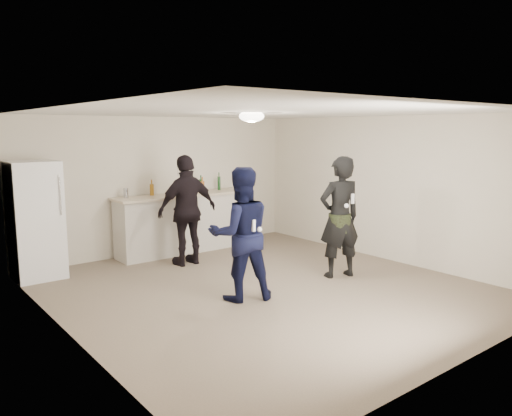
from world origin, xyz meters
TOP-DOWN VIEW (x-y plane):
  - floor at (0.00, 0.00)m, footprint 6.00×6.00m
  - ceiling at (0.00, 0.00)m, footprint 6.00×6.00m
  - wall_back at (0.00, 3.00)m, footprint 6.00×0.00m
  - wall_front at (0.00, -3.00)m, footprint 6.00×0.00m
  - wall_left at (-2.75, 0.00)m, footprint 0.00×6.00m
  - wall_right at (2.75, 0.00)m, footprint 0.00×6.00m
  - counter at (0.26, 2.67)m, footprint 2.60×0.56m
  - counter_top at (0.26, 2.67)m, footprint 2.68×0.64m
  - fridge at (-2.39, 2.60)m, footprint 0.70×0.70m
  - fridge_handle at (-2.11, 2.23)m, footprint 0.02×0.02m
  - ceiling_dome at (0.00, 0.30)m, footprint 0.36×0.36m
  - shaker at (-0.84, 2.79)m, footprint 0.08×0.08m
  - man at (-0.53, -0.14)m, footprint 1.05×0.95m
  - woman at (1.29, -0.24)m, footprint 0.78×0.62m
  - camo_shorts at (1.29, -0.24)m, footprint 0.34×0.34m
  - spectator at (-0.17, 1.84)m, footprint 1.10×0.47m
  - remote_man at (-0.53, -0.42)m, footprint 0.04×0.04m
  - nunchuk_man at (-0.41, -0.39)m, footprint 0.07×0.07m
  - remote_woman at (1.29, -0.49)m, footprint 0.04×0.04m
  - nunchuk_woman at (1.19, -0.46)m, footprint 0.07×0.07m
  - bottle_cluster at (0.52, 2.74)m, footprint 1.50×0.30m

SIDE VIEW (x-z plane):
  - floor at x=0.00m, z-range 0.00..0.00m
  - counter at x=0.26m, z-range 0.00..1.05m
  - camo_shorts at x=1.29m, z-range 0.71..0.99m
  - man at x=-0.53m, z-range 0.00..1.78m
  - fridge at x=-2.39m, z-range 0.00..1.80m
  - spectator at x=-0.17m, z-range 0.00..1.86m
  - woman at x=1.29m, z-range 0.00..1.87m
  - nunchuk_man at x=-0.41m, z-range 0.95..1.01m
  - remote_man at x=-0.53m, z-range 0.98..1.12m
  - counter_top at x=0.26m, z-range 1.05..1.09m
  - nunchuk_woman at x=1.19m, z-range 1.11..1.18m
  - shaker at x=-0.84m, z-range 1.09..1.26m
  - bottle_cluster at x=0.52m, z-range 1.07..1.34m
  - wall_back at x=0.00m, z-range -1.75..4.25m
  - wall_front at x=0.00m, z-range -1.75..4.25m
  - wall_left at x=-2.75m, z-range -1.75..4.25m
  - wall_right at x=2.75m, z-range -1.75..4.25m
  - remote_woman at x=1.29m, z-range 1.18..1.32m
  - fridge_handle at x=-2.11m, z-range 1.00..1.60m
  - ceiling_dome at x=0.00m, z-range 2.37..2.53m
  - ceiling at x=0.00m, z-range 2.50..2.50m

